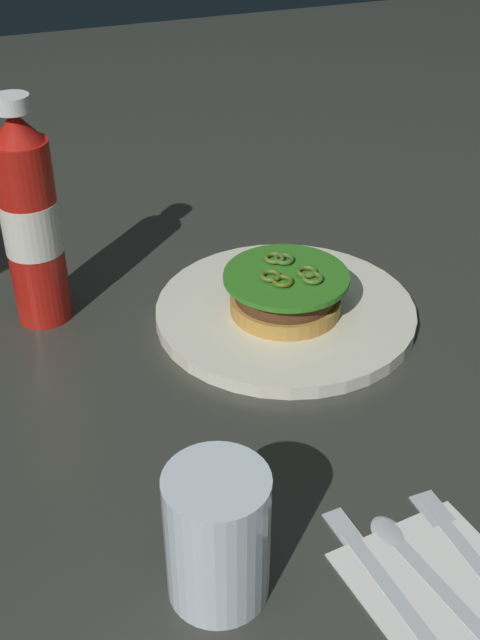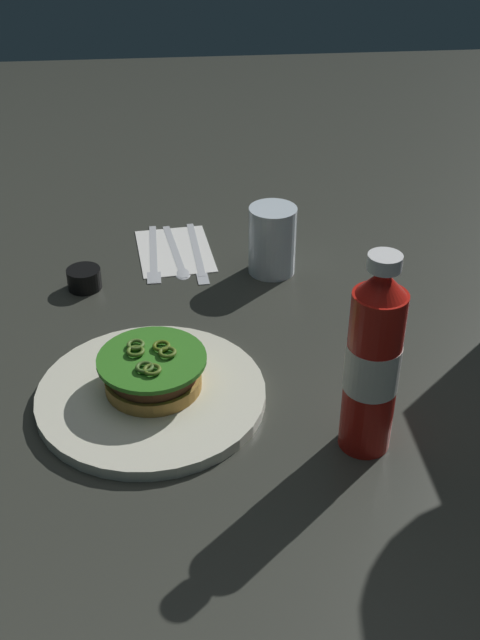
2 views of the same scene
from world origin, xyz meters
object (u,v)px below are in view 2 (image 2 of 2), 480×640
burger_sandwich (153,372)px  spoon_utensil (178,257)px  ketchup_bottle (373,363)px  condiment_cup (84,279)px  napkin (175,251)px  butter_knife (197,254)px  water_glass (272,240)px  fork_utensil (153,256)px  dinner_plate (151,395)px

burger_sandwich → spoon_utensil: size_ratio=0.71×
ketchup_bottle → condiment_cup: size_ratio=4.77×
napkin → spoon_utensil: size_ratio=0.88×
napkin → butter_knife: size_ratio=0.79×
water_glass → napkin: water_glass is taller
burger_sandwich → condiment_cup: (-0.28, -0.11, -0.02)m
fork_utensil → spoon_utensil: bearing=81.1°
condiment_cup → napkin: (-0.11, 0.14, -0.01)m
burger_sandwich → butter_knife: 0.37m
dinner_plate → condiment_cup: size_ratio=5.48×
butter_knife → water_glass: bearing=63.5°
ketchup_bottle → fork_utensil: size_ratio=1.25×
condiment_cup → dinner_plate: bearing=19.8°
spoon_utensil → butter_knife: size_ratio=0.89×
ketchup_bottle → condiment_cup: ketchup_bottle is taller
dinner_plate → fork_utensil: (-0.37, 0.00, -0.00)m
condiment_cup → spoon_utensil: size_ratio=0.28×
napkin → spoon_utensil: bearing=8.1°
ketchup_bottle → condiment_cup: (-0.39, -0.35, -0.10)m
dinner_plate → fork_utensil: bearing=179.4°
water_glass → spoon_utensil: (-0.05, -0.15, -0.05)m
burger_sandwich → water_glass: water_glass is taller
condiment_cup → napkin: size_ratio=0.31×
burger_sandwich → ketchup_bottle: 0.28m
spoon_utensil → ketchup_bottle: bearing=23.7°
dinner_plate → butter_knife: dinner_plate is taller
napkin → fork_utensil: 0.04m
dinner_plate → napkin: (-0.39, 0.04, -0.01)m
water_glass → butter_knife: water_glass is taller
burger_sandwich → spoon_utensil: burger_sandwich is taller
spoon_utensil → butter_knife: (-0.01, 0.03, 0.00)m
ketchup_bottle → butter_knife: (-0.47, -0.17, -0.11)m
ketchup_bottle → condiment_cup: 0.54m
water_glass → condiment_cup: 0.30m
burger_sandwich → butter_knife: burger_sandwich is taller
butter_knife → ketchup_bottle: bearing=19.9°
fork_utensil → butter_knife: 0.07m
fork_utensil → butter_knife: (0.00, 0.07, 0.00)m
napkin → butter_knife: butter_knife is taller
dinner_plate → spoon_utensil: dinner_plate is taller
fork_utensil → butter_knife: size_ratio=0.94×
spoon_utensil → butter_knife: 0.03m
dinner_plate → burger_sandwich: burger_sandwich is taller
ketchup_bottle → spoon_utensil: bearing=-156.3°
dinner_plate → fork_utensil: 0.37m
fork_utensil → spoon_utensil: (0.01, 0.04, 0.00)m
ketchup_bottle → condiment_cup: bearing=-138.0°
water_glass → spoon_utensil: size_ratio=0.58×
burger_sandwich → napkin: (-0.39, 0.04, -0.04)m
burger_sandwich → water_glass: 0.36m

